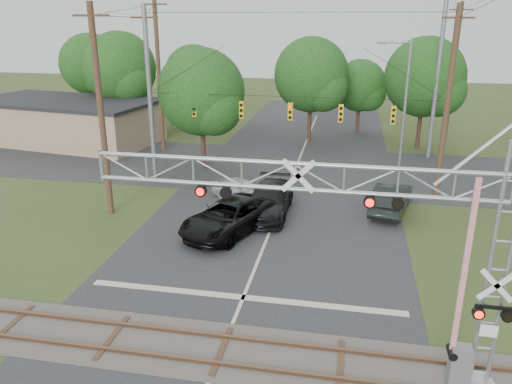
% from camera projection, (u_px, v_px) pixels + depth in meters
% --- Properties ---
extents(road_main, '(14.00, 90.00, 0.02)m').
position_uv_depth(road_main, '(263.00, 249.00, 24.38)').
color(road_main, '#252527').
rests_on(road_main, ground).
extents(road_cross, '(90.00, 12.00, 0.02)m').
position_uv_depth(road_cross, '(295.00, 168.00, 37.34)').
color(road_cross, '#252527').
rests_on(road_cross, ground).
extents(railroad_track, '(90.00, 3.20, 0.17)m').
position_uv_depth(railroad_track, '(222.00, 351.00, 16.97)').
color(railroad_track, '#47433D').
rests_on(railroad_track, ground).
extents(crossing_gantry, '(12.24, 1.00, 7.81)m').
position_uv_depth(crossing_gantry, '(369.00, 236.00, 14.21)').
color(crossing_gantry, gray).
rests_on(crossing_gantry, ground).
extents(traffic_signal_span, '(19.34, 0.36, 11.50)m').
position_uv_depth(traffic_signal_span, '(305.00, 102.00, 31.60)').
color(traffic_signal_span, gray).
rests_on(traffic_signal_span, ground).
extents(pickup_black, '(4.99, 6.73, 1.70)m').
position_uv_depth(pickup_black, '(229.00, 217.00, 26.15)').
color(pickup_black, black).
rests_on(pickup_black, ground).
extents(car_dark, '(2.37, 5.81, 1.68)m').
position_uv_depth(car_dark, '(269.00, 200.00, 28.50)').
color(car_dark, black).
rests_on(car_dark, ground).
extents(sedan_silver, '(4.20, 3.07, 1.33)m').
position_uv_depth(sedan_silver, '(242.00, 189.00, 30.83)').
color(sedan_silver, '#B0B4B8').
rests_on(sedan_silver, ground).
extents(suv_dark, '(2.83, 5.29, 1.66)m').
position_uv_depth(suv_dark, '(391.00, 197.00, 28.98)').
color(suv_dark, black).
rests_on(suv_dark, ground).
extents(commercial_building, '(17.33, 10.71, 3.78)m').
position_uv_depth(commercial_building, '(66.00, 121.00, 44.71)').
color(commercial_building, tan).
rests_on(commercial_building, ground).
extents(streetlight, '(2.46, 0.26, 9.22)m').
position_uv_depth(streetlight, '(403.00, 98.00, 36.33)').
color(streetlight, gray).
rests_on(streetlight, ground).
extents(utility_poles, '(26.35, 28.02, 13.90)m').
position_uv_depth(utility_poles, '(344.00, 84.00, 33.58)').
color(utility_poles, '#412D1E').
rests_on(utility_poles, ground).
extents(treeline, '(54.95, 29.44, 10.05)m').
position_uv_depth(treeline, '(294.00, 79.00, 41.57)').
color(treeline, '#3D261B').
rests_on(treeline, ground).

